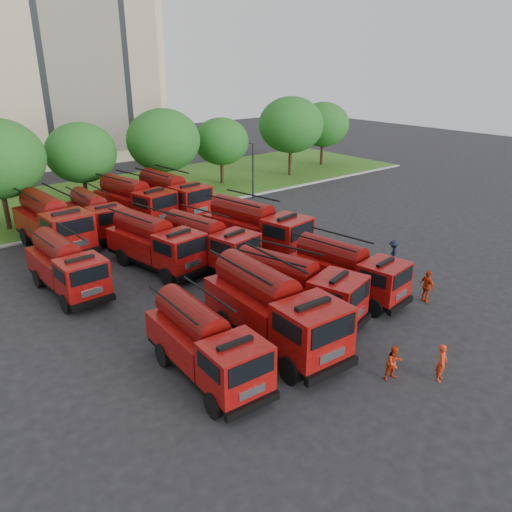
{
  "coord_description": "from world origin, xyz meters",
  "views": [
    {
      "loc": [
        -15.95,
        -17.86,
        12.0
      ],
      "look_at": [
        0.23,
        2.18,
        1.8
      ],
      "focal_mm": 35.0,
      "sensor_mm": 36.0,
      "label": 1
    }
  ],
  "objects": [
    {
      "name": "fire_truck_9",
      "position": [
        -3.27,
        16.39,
        1.53
      ],
      "size": [
        2.51,
        6.7,
        3.04
      ],
      "rotation": [
        0.0,
        0.0,
        -0.01
      ],
      "color": "black",
      "rests_on": "ground"
    },
    {
      "name": "fire_truck_2",
      "position": [
        -0.58,
        -1.86,
        1.59
      ],
      "size": [
        4.17,
        7.31,
        3.16
      ],
      "rotation": [
        0.0,
        0.0,
        0.28
      ],
      "color": "black",
      "rests_on": "ground"
    },
    {
      "name": "firefighter_4",
      "position": [
        -3.33,
        -0.7,
        0.0
      ],
      "size": [
        0.85,
        0.98,
        1.68
      ],
      "primitive_type": "imported",
      "rotation": [
        0.0,
        0.0,
        2.04
      ],
      "color": "black",
      "rests_on": "ground"
    },
    {
      "name": "firefighter_5",
      "position": [
        5.08,
        8.08,
        0.0
      ],
      "size": [
        1.5,
        0.75,
        1.56
      ],
      "primitive_type": "imported",
      "rotation": [
        0.0,
        0.0,
        3.05
      ],
      "color": "black",
      "rests_on": "ground"
    },
    {
      "name": "apartment_building",
      "position": [
        2.0,
        47.94,
        12.5
      ],
      "size": [
        30.0,
        14.18,
        25.0
      ],
      "color": "beige",
      "rests_on": "ground"
    },
    {
      "name": "curb",
      "position": [
        0.0,
        17.9,
        0.07
      ],
      "size": [
        70.0,
        0.3,
        0.14
      ],
      "primitive_type": "cube",
      "color": "gray",
      "rests_on": "ground"
    },
    {
      "name": "fire_truck_8",
      "position": [
        -6.57,
        15.44,
        1.81
      ],
      "size": [
        3.27,
        8.05,
        3.59
      ],
      "rotation": [
        0.0,
        0.0,
        0.06
      ],
      "color": "black",
      "rests_on": "ground"
    },
    {
      "name": "tree_6",
      "position": [
        21.0,
        22.0,
        5.49
      ],
      "size": [
        6.89,
        6.89,
        8.42
      ],
      "color": "#382314",
      "rests_on": "ground"
    },
    {
      "name": "firefighter_1",
      "position": [
        -1.08,
        -8.19,
        0.0
      ],
      "size": [
        0.8,
        0.56,
        1.49
      ],
      "primitive_type": "imported",
      "rotation": [
        0.0,
        0.0,
        -0.23
      ],
      "color": "#AD280D",
      "rests_on": "ground"
    },
    {
      "name": "lamp_post_1",
      "position": [
        12.0,
        17.2,
        2.9
      ],
      "size": [
        0.6,
        0.25,
        5.11
      ],
      "color": "black",
      "rests_on": "ground"
    },
    {
      "name": "fire_truck_7",
      "position": [
        3.44,
        6.15,
        1.74
      ],
      "size": [
        3.88,
        7.94,
        3.46
      ],
      "rotation": [
        0.0,
        0.0,
        0.17
      ],
      "color": "black",
      "rests_on": "ground"
    },
    {
      "name": "firefighter_3",
      "position": [
        8.6,
        -0.9,
        0.0
      ],
      "size": [
        1.19,
        1.14,
        1.68
      ],
      "primitive_type": "imported",
      "rotation": [
        0.0,
        0.0,
        3.87
      ],
      "color": "black",
      "rests_on": "ground"
    },
    {
      "name": "fire_truck_1",
      "position": [
        -3.08,
        -3.09,
        1.77
      ],
      "size": [
        3.16,
        7.85,
        3.51
      ],
      "rotation": [
        0.0,
        0.0,
        -0.05
      ],
      "color": "black",
      "rests_on": "ground"
    },
    {
      "name": "firefighter_0",
      "position": [
        0.34,
        -9.42,
        0.0
      ],
      "size": [
        0.71,
        0.62,
        1.6
      ],
      "primitive_type": "imported",
      "rotation": [
        0.0,
        0.0,
        0.4
      ],
      "color": "#AD280D",
      "rests_on": "ground"
    },
    {
      "name": "fire_truck_11",
      "position": [
        3.35,
        16.91,
        1.76
      ],
      "size": [
        3.37,
        7.9,
        3.5
      ],
      "rotation": [
        0.0,
        0.0,
        0.09
      ],
      "color": "black",
      "rests_on": "ground"
    },
    {
      "name": "tree_5",
      "position": [
        13.0,
        23.5,
        4.35
      ],
      "size": [
        5.46,
        5.46,
        6.68
      ],
      "color": "#382314",
      "rests_on": "ground"
    },
    {
      "name": "fire_truck_4",
      "position": [
        -8.3,
        8.08,
        1.52
      ],
      "size": [
        2.62,
        6.72,
        3.02
      ],
      "rotation": [
        0.0,
        0.0,
        0.03
      ],
      "color": "black",
      "rests_on": "ground"
    },
    {
      "name": "tree_3",
      "position": [
        -1.0,
        24.0,
        4.68
      ],
      "size": [
        5.88,
        5.88,
        7.19
      ],
      "color": "#382314",
      "rests_on": "ground"
    },
    {
      "name": "lawn",
      "position": [
        0.0,
        26.0,
        0.06
      ],
      "size": [
        70.0,
        16.0,
        0.12
      ],
      "primitive_type": "cube",
      "color": "#285015",
      "rests_on": "ground"
    },
    {
      "name": "fire_truck_10",
      "position": [
        0.26,
        17.19,
        1.74
      ],
      "size": [
        3.91,
        7.94,
        3.46
      ],
      "rotation": [
        0.0,
        0.0,
        0.18
      ],
      "color": "black",
      "rests_on": "ground"
    },
    {
      "name": "tree_4",
      "position": [
        6.0,
        22.5,
        5.22
      ],
      "size": [
        6.55,
        6.55,
        8.01
      ],
      "color": "#382314",
      "rests_on": "ground"
    },
    {
      "name": "fire_truck_0",
      "position": [
        -6.79,
        -3.28,
        1.51
      ],
      "size": [
        2.68,
        6.68,
        2.99
      ],
      "rotation": [
        0.0,
        0.0,
        -0.05
      ],
      "color": "black",
      "rests_on": "ground"
    },
    {
      "name": "fire_truck_6",
      "position": [
        -0.36,
        6.17,
        1.58
      ],
      "size": [
        3.6,
        7.21,
        3.14
      ],
      "rotation": [
        0.0,
        0.0,
        0.19
      ],
      "color": "black",
      "rests_on": "ground"
    },
    {
      "name": "tree_7",
      "position": [
        28.0,
        24.0,
        4.82
      ],
      "size": [
        6.05,
        6.05,
        7.39
      ],
      "color": "#382314",
      "rests_on": "ground"
    },
    {
      "name": "firefighter_2",
      "position": [
        5.96,
        -5.04,
        0.0
      ],
      "size": [
        0.83,
        1.15,
        1.76
      ],
      "primitive_type": "imported",
      "rotation": [
        0.0,
        0.0,
        1.31
      ],
      "color": "#AD280D",
      "rests_on": "ground"
    },
    {
      "name": "fire_truck_3",
      "position": [
        3.18,
        -1.9,
        1.5
      ],
      "size": [
        3.16,
        6.79,
        2.97
      ],
      "rotation": [
        0.0,
        0.0,
        0.14
      ],
      "color": "black",
      "rests_on": "ground"
    },
    {
      "name": "fire_truck_5",
      "position": [
        -2.91,
        8.07,
        1.64
      ],
      "size": [
        3.51,
        7.43,
        3.25
      ],
      "rotation": [
        0.0,
        0.0,
        0.15
      ],
      "color": "black",
      "rests_on": "ground"
    },
    {
      "name": "ground",
      "position": [
        0.0,
        0.0,
        0.0
      ],
      "size": [
        140.0,
        140.0,
        0.0
      ],
      "primitive_type": "plane",
      "color": "black",
      "rests_on": "ground"
    }
  ]
}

